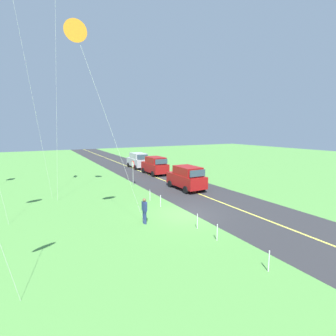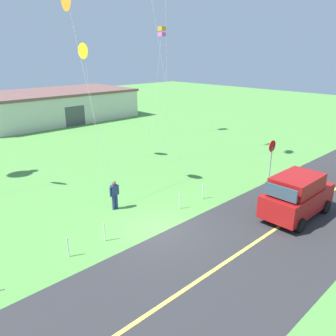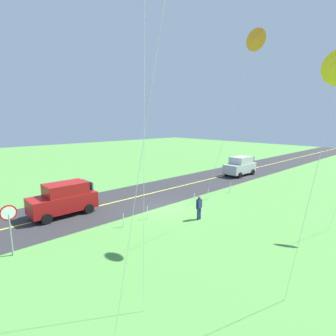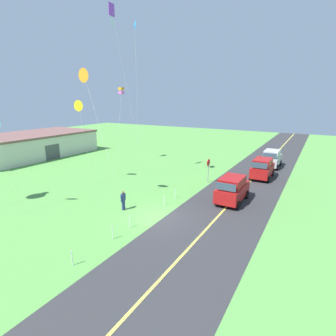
# 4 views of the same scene
# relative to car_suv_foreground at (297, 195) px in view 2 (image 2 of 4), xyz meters

# --- Properties ---
(ground_plane) EXTENTS (120.00, 120.00, 0.10)m
(ground_plane) POSITION_rel_car_suv_foreground_xyz_m (-5.97, 3.97, -1.20)
(ground_plane) COLOR #549342
(asphalt_road) EXTENTS (120.00, 7.00, 0.00)m
(asphalt_road) POSITION_rel_car_suv_foreground_xyz_m (-5.97, -0.03, -1.15)
(asphalt_road) COLOR #2D2D30
(asphalt_road) RESTS_ON ground
(road_centre_stripe) EXTENTS (120.00, 0.16, 0.00)m
(road_centre_stripe) POSITION_rel_car_suv_foreground_xyz_m (-5.97, -0.03, -1.15)
(road_centre_stripe) COLOR #E5E04C
(road_centre_stripe) RESTS_ON asphalt_road
(car_suv_foreground) EXTENTS (4.40, 2.12, 2.24)m
(car_suv_foreground) POSITION_rel_car_suv_foreground_xyz_m (0.00, 0.00, 0.00)
(car_suv_foreground) COLOR maroon
(car_suv_foreground) RESTS_ON ground
(stop_sign) EXTENTS (0.76, 0.08, 2.56)m
(stop_sign) POSITION_rel_car_suv_foreground_xyz_m (4.09, 3.87, 0.65)
(stop_sign) COLOR gray
(stop_sign) RESTS_ON ground
(person_adult_near) EXTENTS (0.58, 0.22, 1.60)m
(person_adult_near) POSITION_rel_car_suv_foreground_xyz_m (-6.18, 7.03, -0.29)
(person_adult_near) COLOR navy
(person_adult_near) RESTS_ON ground
(kite_red_low) EXTENTS (0.23, 4.02, 11.03)m
(kite_red_low) POSITION_rel_car_suv_foreground_xyz_m (-6.06, 10.48, 9.28)
(kite_red_low) COLOR silver
(kite_red_low) RESTS_ON ground
(kite_yellow_high) EXTENTS (2.16, 0.62, 10.19)m
(kite_yellow_high) POSITION_rel_car_suv_foreground_xyz_m (7.50, 18.08, 8.58)
(kite_yellow_high) COLOR silver
(kite_yellow_high) RESTS_ON ground
(kite_green_far) EXTENTS (0.31, 1.52, 8.58)m
(kite_green_far) POSITION_rel_car_suv_foreground_xyz_m (-2.51, 15.30, 6.85)
(kite_green_far) COLOR silver
(kite_green_far) RESTS_ON ground
(warehouse_distant) EXTENTS (18.36, 10.20, 3.50)m
(warehouse_distant) POSITION_rel_car_suv_foreground_xyz_m (3.16, 32.89, 0.60)
(warehouse_distant) COLOR beige
(warehouse_distant) RESTS_ON ground
(fence_post_1) EXTENTS (0.05, 0.05, 0.90)m
(fence_post_1) POSITION_rel_car_suv_foreground_xyz_m (-10.17, 4.67, -0.70)
(fence_post_1) COLOR silver
(fence_post_1) RESTS_ON ground
(fence_post_2) EXTENTS (0.05, 0.05, 0.90)m
(fence_post_2) POSITION_rel_car_suv_foreground_xyz_m (-8.40, 4.67, -0.70)
(fence_post_2) COLOR silver
(fence_post_2) RESTS_ON ground
(fence_post_3) EXTENTS (0.05, 0.05, 0.90)m
(fence_post_3) POSITION_rel_car_suv_foreground_xyz_m (-3.68, 4.67, -0.70)
(fence_post_3) COLOR silver
(fence_post_3) RESTS_ON ground
(fence_post_4) EXTENTS (0.05, 0.05, 0.90)m
(fence_post_4) POSITION_rel_car_suv_foreground_xyz_m (-1.79, 4.67, -0.70)
(fence_post_4) COLOR silver
(fence_post_4) RESTS_ON ground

